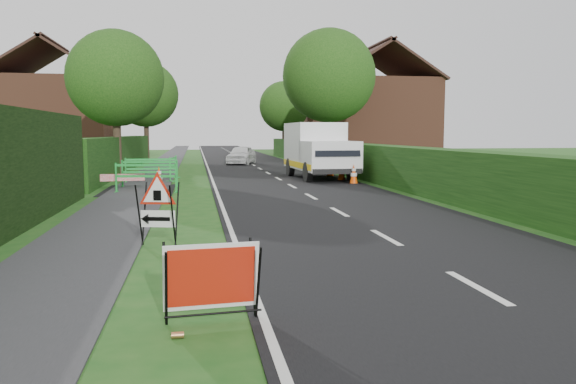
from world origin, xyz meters
TOP-DOWN VIEW (x-y plane):
  - ground at (0.00, 0.00)m, footprint 120.00×120.00m
  - road_surface at (2.50, 35.00)m, footprint 6.00×90.00m
  - footpath at (-3.00, 35.00)m, footprint 2.00×90.00m
  - hedge_west_far at (-5.00, 22.00)m, footprint 1.00×24.00m
  - hedge_east at (6.50, 16.00)m, footprint 1.20×50.00m
  - house_west at (-10.00, 30.00)m, footprint 7.50×7.40m
  - house_east_a at (11.00, 28.00)m, footprint 7.50×7.40m
  - house_east_b at (12.00, 42.00)m, footprint 7.50×7.40m
  - tree_nw at (-4.60, 18.00)m, footprint 4.40×4.40m
  - tree_ne at (6.40, 22.00)m, footprint 5.20×5.20m
  - tree_fw at (-4.60, 34.00)m, footprint 4.80×4.80m
  - tree_fe at (6.40, 38.00)m, footprint 4.20×4.20m
  - red_rect_sign at (-0.89, -3.24)m, footprint 1.03×0.68m
  - triangle_sign at (-1.74, 0.93)m, footprint 0.91×0.91m
  - works_van at (4.29, 15.05)m, footprint 2.36×5.46m
  - traffic_cone_0 at (5.05, 12.10)m, footprint 0.38×0.38m
  - traffic_cone_1 at (5.00, 13.72)m, footprint 0.38×0.38m
  - traffic_cone_2 at (5.07, 16.03)m, footprint 0.38×0.38m
  - traffic_cone_3 at (-2.24, 9.40)m, footprint 0.38×0.38m
  - traffic_cone_4 at (-2.35, 11.74)m, footprint 0.38×0.38m
  - ped_barrier_0 at (-2.68, 10.21)m, footprint 2.09×0.65m
  - ped_barrier_1 at (-2.72, 12.28)m, footprint 2.08×0.53m
  - ped_barrier_2 at (-2.83, 14.33)m, footprint 2.08×0.46m
  - ped_barrier_3 at (-1.98, 15.41)m, footprint 0.53×2.08m
  - redwhite_plank at (-3.56, 11.12)m, footprint 1.49×0.21m
  - litter_can at (-1.24, -3.66)m, footprint 0.12×0.07m
  - hatchback_car at (1.86, 26.86)m, footprint 2.41×3.81m

SIDE VIEW (x-z plane):
  - ground at x=0.00m, z-range 0.00..0.00m
  - hedge_west_far at x=-5.00m, z-range -0.90..0.90m
  - hedge_east at x=6.50m, z-range -0.75..0.75m
  - redwhite_plank at x=-3.56m, z-range -0.12..0.12m
  - litter_can at x=-1.24m, z-range -0.03..0.03m
  - road_surface at x=2.50m, z-range -0.01..0.01m
  - footpath at x=-3.00m, z-range -0.01..0.02m
  - traffic_cone_0 at x=5.05m, z-range 0.00..0.79m
  - traffic_cone_1 at x=5.00m, z-range 0.00..0.79m
  - traffic_cone_2 at x=5.07m, z-range 0.00..0.79m
  - traffic_cone_3 at x=-2.24m, z-range 0.00..0.79m
  - traffic_cone_4 at x=-2.35m, z-range 0.00..0.79m
  - red_rect_sign at x=-0.89m, z-range 0.06..0.90m
  - hatchback_car at x=1.86m, z-range 0.00..1.21m
  - ped_barrier_0 at x=-2.68m, z-range 0.13..1.13m
  - ped_barrier_1 at x=-2.72m, z-range 0.13..1.13m
  - ped_barrier_2 at x=-2.83m, z-range 0.13..1.13m
  - ped_barrier_3 at x=-1.98m, z-range 0.13..1.13m
  - triangle_sign at x=-1.74m, z-range 0.21..1.31m
  - works_van at x=4.29m, z-range 0.07..2.52m
  - house_west at x=-10.00m, z-range -1.04..6.84m
  - house_east_a at x=11.00m, z-range -1.04..6.84m
  - house_east_b at x=12.00m, z-range -1.04..6.84m
  - tree_fe at x=6.40m, z-range 1.05..7.39m
  - tree_nw at x=-4.60m, z-range 1.13..7.83m
  - tree_fw at x=-4.60m, z-range 1.21..8.45m
  - tree_ne at x=6.40m, z-range 1.28..9.07m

